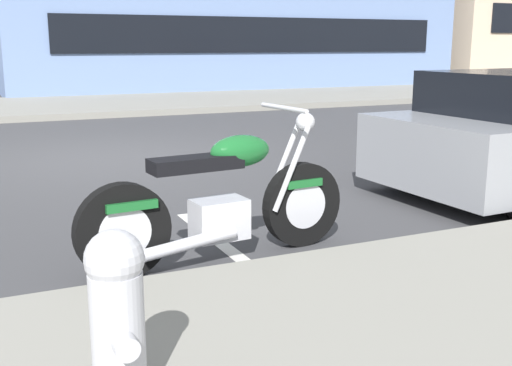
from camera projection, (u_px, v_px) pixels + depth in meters
ground_plane at (111, 159)px, 8.87m from camera, size 260.00×260.00×0.00m
sidewalk_far_curb at (433, 92)px, 20.35m from camera, size 120.00×5.00×0.14m
parking_stall_stripe at (226, 247)px, 5.01m from camera, size 0.12×2.20×0.01m
parked_motorcycle at (222, 203)px, 4.64m from camera, size 2.15×0.62×1.14m
fire_hydrant at (117, 313)px, 2.53m from camera, size 0.24×0.36×0.74m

